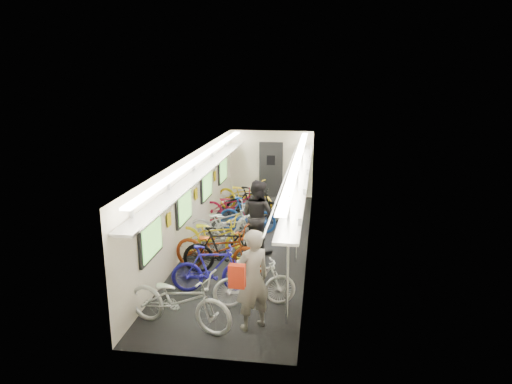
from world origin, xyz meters
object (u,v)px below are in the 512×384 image
(passenger_near, at_px, (252,280))
(backpack, at_px, (237,276))
(passenger_mid, at_px, (257,216))
(bicycle_0, at_px, (179,300))
(bicycle_1, at_px, (212,269))

(passenger_near, relative_size, backpack, 4.82)
(passenger_near, bearing_deg, backpack, 39.73)
(passenger_mid, bearing_deg, bicycle_0, 107.87)
(bicycle_0, distance_m, bicycle_1, 1.43)
(bicycle_0, relative_size, bicycle_1, 1.21)
(passenger_mid, xyz_separation_m, backpack, (0.26, -4.23, 0.36))
(bicycle_1, distance_m, passenger_near, 1.65)
(bicycle_0, bearing_deg, bicycle_1, 3.17)
(bicycle_0, bearing_deg, passenger_mid, 0.52)
(bicycle_0, height_order, passenger_mid, passenger_mid)
(bicycle_0, xyz_separation_m, passenger_mid, (0.86, 3.75, 0.39))
(bicycle_0, relative_size, passenger_near, 1.11)
(bicycle_1, relative_size, passenger_near, 0.92)
(bicycle_0, bearing_deg, backpack, -99.84)
(backpack, bearing_deg, passenger_mid, 95.90)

